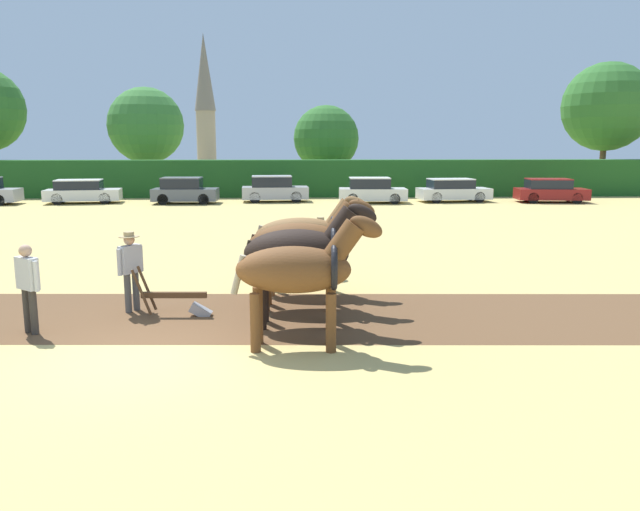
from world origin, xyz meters
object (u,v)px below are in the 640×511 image
object	(u,v)px
church_spire	(205,101)
parked_car_far_right	(550,191)
tree_center	(326,138)
draft_horse_lead_right	(302,253)
parked_car_center_right	(372,191)
parked_car_right	(453,190)
draft_horse_trail_right	(306,236)
parked_car_left	(82,192)
parked_car_center	(274,189)
draft_horse_lead_left	(300,270)
farmer_beside_team	(321,242)
tree_center_right	(607,107)
tree_center_left	(146,125)
farmer_onlooker_left	(28,282)
plow	(180,301)
farmer_at_plow	(130,265)
draft_horse_trail_left	(304,245)
parked_car_center_left	(184,191)

from	to	relation	value
church_spire	parked_car_far_right	xyz separation A→B (m)	(26.00, -39.27, -7.80)
tree_center	draft_horse_lead_right	size ratio (longest dim) A/B	2.31
parked_car_center_right	parked_car_right	distance (m)	5.10
draft_horse_trail_right	parked_car_far_right	xyz separation A→B (m)	(15.31, 22.64, -0.69)
parked_car_left	parked_car_center	size ratio (longest dim) A/B	1.10
draft_horse_lead_left	farmer_beside_team	distance (m)	6.14
tree_center_right	parked_car_far_right	size ratio (longest dim) A/B	2.20
parked_car_left	parked_car_far_right	bearing A→B (deg)	-9.50
tree_center_left	farmer_onlooker_left	distance (m)	37.85
church_spire	draft_horse_lead_right	world-z (taller)	church_spire
draft_horse_trail_right	parked_car_left	distance (m)	26.65
tree_center_right	plow	bearing A→B (deg)	-127.26
church_spire	parked_car_center_right	distance (m)	42.72
farmer_beside_team	parked_car_center	bearing A→B (deg)	44.57
farmer_at_plow	parked_car_right	xyz separation A→B (m)	(13.24, 24.78, -0.32)
tree_center	farmer_onlooker_left	xyz separation A→B (m)	(-7.45, -35.32, -2.89)
farmer_at_plow	parked_car_center_right	distance (m)	25.56
tree_center_left	draft_horse_lead_left	xyz separation A→B (m)	(11.25, -38.20, -3.47)
draft_horse_lead_right	farmer_onlooker_left	bearing A→B (deg)	-174.10
parked_car_right	tree_center_left	bearing A→B (deg)	147.45
tree_center_left	draft_horse_trail_left	world-z (taller)	tree_center_left
plow	farmer_at_plow	bearing A→B (deg)	161.59
draft_horse_trail_left	draft_horse_lead_left	bearing A→B (deg)	-89.96
parked_car_left	parked_car_center_right	size ratio (longest dim) A/B	1.11
parked_car_center_left	farmer_at_plow	bearing A→B (deg)	-82.42
draft_horse_lead_left	farmer_at_plow	size ratio (longest dim) A/B	1.56
tree_center_right	draft_horse_lead_left	bearing A→B (deg)	-122.85
plow	farmer_at_plow	distance (m)	1.36
draft_horse_lead_left	parked_car_center_right	world-z (taller)	draft_horse_lead_left
plow	parked_car_center_left	xyz separation A→B (m)	(-4.11, 24.76, 0.43)
tree_center	draft_horse_lead_left	xyz separation A→B (m)	(-2.36, -36.38, -2.50)
farmer_beside_team	parked_car_left	bearing A→B (deg)	71.72
farmer_onlooker_left	parked_car_center	world-z (taller)	farmer_onlooker_left
farmer_beside_team	parked_car_center_right	world-z (taller)	farmer_beside_team
farmer_at_plow	parked_car_center_left	size ratio (longest dim) A/B	0.45
draft_horse_trail_right	parked_car_right	xyz separation A→B (m)	(9.49, 23.28, -0.69)
tree_center_right	farmer_at_plow	size ratio (longest dim) A/B	5.48
farmer_at_plow	parked_car_left	bearing A→B (deg)	145.03
church_spire	draft_horse_trail_right	size ratio (longest dim) A/B	5.73
tree_center_left	parked_car_center_left	bearing A→B (deg)	-67.58
parked_car_left	parked_car_right	bearing A→B (deg)	-8.23
draft_horse_lead_right	parked_car_left	distance (m)	29.00
parked_car_center	parked_car_center_right	xyz separation A→B (m)	(5.88, -1.05, -0.03)
draft_horse_lead_left	parked_car_center_left	xyz separation A→B (m)	(-6.59, 26.90, -0.65)
draft_horse_trail_right	parked_car_center_left	xyz separation A→B (m)	(-6.77, 22.83, -0.64)
church_spire	farmer_at_plow	size ratio (longest dim) A/B	9.42
draft_horse_lead_right	tree_center_left	bearing A→B (deg)	109.60
plow	parked_car_center_left	distance (m)	25.10
farmer_onlooker_left	parked_car_left	xyz separation A→B (m)	(-7.66, 26.31, -0.31)
church_spire	tree_center_right	bearing A→B (deg)	-41.85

